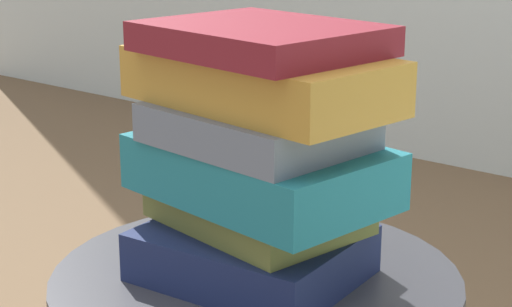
{
  "coord_description": "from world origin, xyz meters",
  "views": [
    {
      "loc": [
        0.59,
        -0.72,
        0.88
      ],
      "look_at": [
        0.0,
        0.0,
        0.61
      ],
      "focal_mm": 60.83,
      "sensor_mm": 36.0,
      "label": 1
    }
  ],
  "objects_px": {
    "book_navy": "(251,252)",
    "book_olive": "(258,209)",
    "book_ochre": "(262,79)",
    "book_teal": "(260,171)",
    "book_maroon": "(260,39)",
    "book_slate": "(257,126)"
  },
  "relations": [
    {
      "from": "book_ochre",
      "to": "book_maroon",
      "type": "bearing_deg",
      "value": -65.58
    },
    {
      "from": "book_olive",
      "to": "book_navy",
      "type": "bearing_deg",
      "value": -65.04
    },
    {
      "from": "book_ochre",
      "to": "book_slate",
      "type": "bearing_deg",
      "value": -76.65
    },
    {
      "from": "book_navy",
      "to": "book_olive",
      "type": "height_order",
      "value": "book_olive"
    },
    {
      "from": "book_ochre",
      "to": "book_teal",
      "type": "bearing_deg",
      "value": -83.81
    },
    {
      "from": "book_navy",
      "to": "book_ochre",
      "type": "distance_m",
      "value": 0.2
    },
    {
      "from": "book_olive",
      "to": "book_maroon",
      "type": "height_order",
      "value": "book_maroon"
    },
    {
      "from": "book_teal",
      "to": "book_olive",
      "type": "bearing_deg",
      "value": 144.24
    },
    {
      "from": "book_teal",
      "to": "book_maroon",
      "type": "xyz_separation_m",
      "value": [
        0.0,
        -0.0,
        0.15
      ]
    },
    {
      "from": "book_slate",
      "to": "book_ochre",
      "type": "relative_size",
      "value": 0.74
    },
    {
      "from": "book_olive",
      "to": "book_teal",
      "type": "relative_size",
      "value": 0.8
    },
    {
      "from": "book_navy",
      "to": "book_teal",
      "type": "distance_m",
      "value": 0.1
    },
    {
      "from": "book_olive",
      "to": "book_ochre",
      "type": "distance_m",
      "value": 0.16
    },
    {
      "from": "book_slate",
      "to": "book_ochre",
      "type": "height_order",
      "value": "book_ochre"
    },
    {
      "from": "book_teal",
      "to": "book_ochre",
      "type": "relative_size",
      "value": 0.95
    },
    {
      "from": "book_teal",
      "to": "book_slate",
      "type": "bearing_deg",
      "value": -72.14
    },
    {
      "from": "book_teal",
      "to": "book_maroon",
      "type": "relative_size",
      "value": 1.19
    },
    {
      "from": "book_olive",
      "to": "book_ochre",
      "type": "height_order",
      "value": "book_ochre"
    },
    {
      "from": "book_olive",
      "to": "book_maroon",
      "type": "bearing_deg",
      "value": -33.26
    },
    {
      "from": "book_olive",
      "to": "book_slate",
      "type": "distance_m",
      "value": 0.11
    },
    {
      "from": "book_navy",
      "to": "book_teal",
      "type": "xyz_separation_m",
      "value": [
        0.01,
        0.01,
        0.1
      ]
    },
    {
      "from": "book_slate",
      "to": "book_maroon",
      "type": "distance_m",
      "value": 0.1
    }
  ]
}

